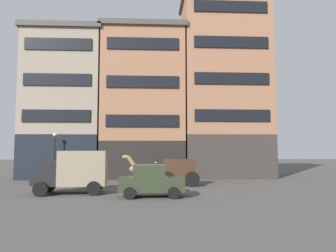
{
  "coord_description": "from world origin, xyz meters",
  "views": [
    {
      "loc": [
        0.3,
        -20.29,
        2.74
      ],
      "look_at": [
        1.46,
        1.93,
        4.44
      ],
      "focal_mm": 32.21,
      "sensor_mm": 36.0,
      "label": 1
    }
  ],
  "objects_px": {
    "draft_horse": "(139,169)",
    "pedestrian_officer": "(156,170)",
    "cargo_wagon": "(179,170)",
    "sedan_dark": "(151,181)",
    "delivery_truck_near": "(74,170)",
    "streetlamp_curbside": "(54,150)"
  },
  "relations": [
    {
      "from": "pedestrian_officer",
      "to": "draft_horse",
      "type": "bearing_deg",
      "value": -112.95
    },
    {
      "from": "streetlamp_curbside",
      "to": "delivery_truck_near",
      "type": "bearing_deg",
      "value": -64.31
    },
    {
      "from": "delivery_truck_near",
      "to": "cargo_wagon",
      "type": "bearing_deg",
      "value": 27.96
    },
    {
      "from": "sedan_dark",
      "to": "cargo_wagon",
      "type": "bearing_deg",
      "value": 68.17
    },
    {
      "from": "cargo_wagon",
      "to": "pedestrian_officer",
      "type": "xyz_separation_m",
      "value": [
        -1.66,
        3.05,
        -0.17
      ]
    },
    {
      "from": "delivery_truck_near",
      "to": "pedestrian_officer",
      "type": "distance_m",
      "value": 8.47
    },
    {
      "from": "pedestrian_officer",
      "to": "streetlamp_curbside",
      "type": "distance_m",
      "value": 8.9
    },
    {
      "from": "cargo_wagon",
      "to": "streetlamp_curbside",
      "type": "relative_size",
      "value": 0.72
    },
    {
      "from": "cargo_wagon",
      "to": "sedan_dark",
      "type": "xyz_separation_m",
      "value": [
        -2.05,
        -5.11,
        -0.23
      ]
    },
    {
      "from": "cargo_wagon",
      "to": "sedan_dark",
      "type": "height_order",
      "value": "cargo_wagon"
    },
    {
      "from": "streetlamp_curbside",
      "to": "pedestrian_officer",
      "type": "bearing_deg",
      "value": -4.34
    },
    {
      "from": "sedan_dark",
      "to": "streetlamp_curbside",
      "type": "xyz_separation_m",
      "value": [
        -8.33,
        8.83,
        1.76
      ]
    },
    {
      "from": "sedan_dark",
      "to": "streetlamp_curbside",
      "type": "height_order",
      "value": "streetlamp_curbside"
    },
    {
      "from": "cargo_wagon",
      "to": "delivery_truck_near",
      "type": "relative_size",
      "value": 0.67
    },
    {
      "from": "draft_horse",
      "to": "sedan_dark",
      "type": "bearing_deg",
      "value": -80.0
    },
    {
      "from": "draft_horse",
      "to": "pedestrian_officer",
      "type": "relative_size",
      "value": 1.31
    },
    {
      "from": "cargo_wagon",
      "to": "streetlamp_curbside",
      "type": "distance_m",
      "value": 11.13
    },
    {
      "from": "pedestrian_officer",
      "to": "streetlamp_curbside",
      "type": "bearing_deg",
      "value": 175.66
    },
    {
      "from": "pedestrian_officer",
      "to": "cargo_wagon",
      "type": "bearing_deg",
      "value": -61.52
    },
    {
      "from": "draft_horse",
      "to": "sedan_dark",
      "type": "xyz_separation_m",
      "value": [
        0.9,
        -5.11,
        -0.36
      ]
    },
    {
      "from": "cargo_wagon",
      "to": "pedestrian_officer",
      "type": "height_order",
      "value": "cargo_wagon"
    },
    {
      "from": "draft_horse",
      "to": "sedan_dark",
      "type": "distance_m",
      "value": 5.2
    }
  ]
}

